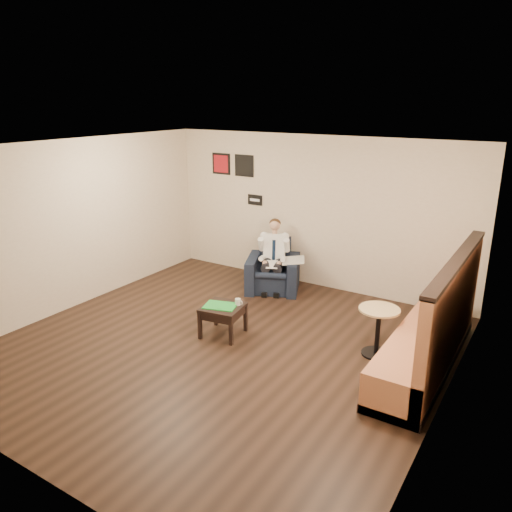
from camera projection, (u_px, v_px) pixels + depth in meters
The scene contains 19 objects.
ground at pixel (221, 347), 7.17m from camera, with size 6.00×6.00×0.00m, color black.
wall_back at pixel (315, 213), 9.16m from camera, with size 6.00×0.02×2.80m, color beige.
wall_front at pixel (14, 342), 4.32m from camera, with size 6.00×0.02×2.80m, color beige.
wall_left at pixel (73, 225), 8.26m from camera, with size 0.02×6.00×2.80m, color beige.
wall_right at pixel (450, 300), 5.22m from camera, with size 0.02×6.00×2.80m, color beige.
ceiling at pixel (216, 149), 6.32m from camera, with size 6.00×6.00×0.02m, color white.
seating_sign at pixel (255, 200), 9.78m from camera, with size 0.32×0.02×0.20m, color black.
art_print_left at pixel (221, 164), 9.99m from camera, with size 0.42×0.03×0.42m, color #AD151E.
art_print_right at pixel (244, 166), 9.71m from camera, with size 0.42×0.03×0.42m, color black.
armchair at pixel (273, 266), 9.19m from camera, with size 0.93×0.93×0.90m, color black.
seated_man at pixel (272, 259), 9.03m from camera, with size 0.59×0.88×1.24m, color white, non-canonical shape.
lap_papers at pixel (272, 264), 8.96m from camera, with size 0.21×0.29×0.01m, color white.
newspaper at pixel (293, 260), 9.00m from camera, with size 0.39×0.49×0.01m, color silver.
side_table at pixel (223, 320), 7.47m from camera, with size 0.57×0.57×0.47m, color black.
green_folder at pixel (220, 306), 7.39m from camera, with size 0.47×0.33×0.01m, color green.
coffee_mug at pixel (238, 302), 7.42m from camera, with size 0.09×0.09×0.10m, color white.
smartphone at pixel (231, 302), 7.52m from camera, with size 0.15×0.07×0.01m, color black.
banquette at pixel (429, 312), 6.47m from camera, with size 0.71×2.99×1.53m, color #B56B46.
cafe_table at pixel (378, 332), 6.85m from camera, with size 0.56×0.56×0.70m, color tan.
Camera 1 is at (3.85, -5.18, 3.43)m, focal length 35.00 mm.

